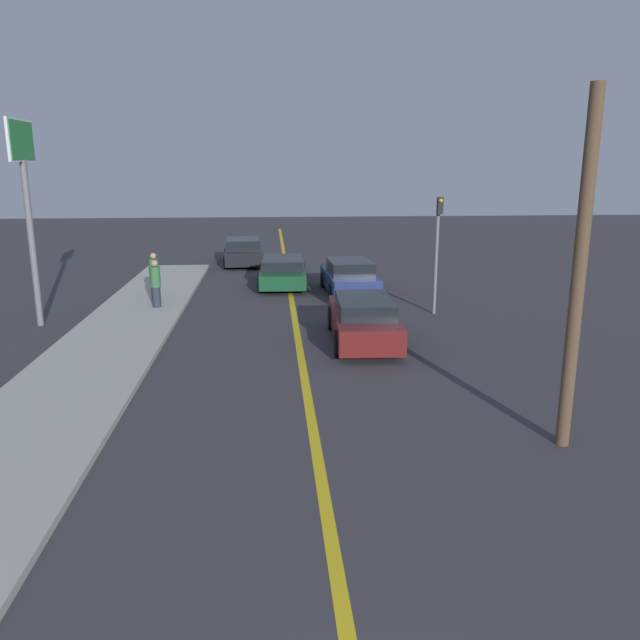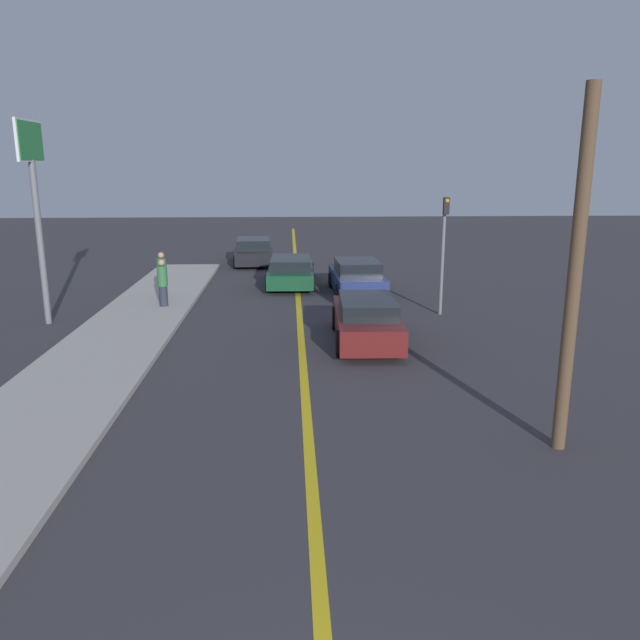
% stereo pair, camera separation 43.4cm
% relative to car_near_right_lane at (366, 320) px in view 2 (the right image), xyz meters
% --- Properties ---
extents(road_center_line, '(0.20, 60.00, 0.01)m').
position_rel_car_near_right_lane_xyz_m(road_center_line, '(-1.87, 3.48, -0.65)').
color(road_center_line, gold).
rests_on(road_center_line, ground_plane).
extents(sidewalk_left, '(2.97, 28.59, 0.14)m').
position_rel_car_near_right_lane_xyz_m(sidewalk_left, '(-7.19, -0.22, -0.59)').
color(sidewalk_left, '#ADA89E').
rests_on(sidewalk_left, ground_plane).
extents(car_near_right_lane, '(1.98, 4.60, 1.33)m').
position_rel_car_near_right_lane_xyz_m(car_near_right_lane, '(0.00, 0.00, 0.00)').
color(car_near_right_lane, maroon).
rests_on(car_near_right_lane, ground_plane).
extents(car_ahead_center, '(2.09, 4.19, 1.34)m').
position_rel_car_near_right_lane_xyz_m(car_ahead_center, '(0.48, 7.07, -0.01)').
color(car_ahead_center, navy).
rests_on(car_ahead_center, ground_plane).
extents(car_far_distant, '(2.06, 4.79, 1.20)m').
position_rel_car_near_right_lane_xyz_m(car_far_distant, '(-2.14, 8.95, -0.05)').
color(car_far_distant, '#144728').
rests_on(car_far_distant, ground_plane).
extents(car_parked_left_lot, '(2.16, 4.47, 1.33)m').
position_rel_car_near_right_lane_xyz_m(car_parked_left_lot, '(-4.04, 14.95, -0.02)').
color(car_parked_left_lot, black).
rests_on(car_parked_left_lot, ground_plane).
extents(pedestrian_near_curb, '(0.35, 0.35, 1.65)m').
position_rel_car_near_right_lane_xyz_m(pedestrian_near_curb, '(-6.63, 4.48, 0.31)').
color(pedestrian_near_curb, '#282D3D').
rests_on(pedestrian_near_curb, sidewalk_left).
extents(pedestrian_mid_group, '(0.35, 0.35, 1.73)m').
position_rel_car_near_right_lane_xyz_m(pedestrian_mid_group, '(-6.91, 5.82, 0.34)').
color(pedestrian_mid_group, '#282D3D').
rests_on(pedestrian_mid_group, sidewalk_left).
extents(traffic_light, '(0.18, 0.40, 3.95)m').
position_rel_car_near_right_lane_xyz_m(traffic_light, '(2.94, 3.27, 1.78)').
color(traffic_light, slate).
rests_on(traffic_light, ground_plane).
extents(roadside_sign, '(0.20, 1.89, 6.30)m').
position_rel_car_near_right_lane_xyz_m(roadside_sign, '(-9.98, 2.68, 4.03)').
color(roadside_sign, slate).
rests_on(roadside_sign, ground_plane).
extents(utility_pole, '(0.24, 0.24, 6.25)m').
position_rel_car_near_right_lane_xyz_m(utility_pole, '(2.63, -7.07, 2.47)').
color(utility_pole, brown).
rests_on(utility_pole, ground_plane).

